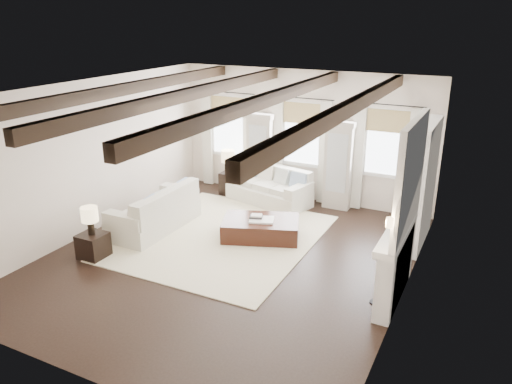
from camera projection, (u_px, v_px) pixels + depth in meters
The scene contains 15 objects.
ground at pixel (228, 258), 9.58m from camera, with size 7.50×7.50×0.00m, color black.
room_shell at pixel (285, 157), 9.38m from camera, with size 6.54×7.54×3.22m.
area_rug at pixel (222, 237), 10.45m from camera, with size 3.70×4.27×0.02m, color beige.
sofa_back at pixel (271, 189), 12.32m from camera, with size 2.22×1.39×0.88m.
sofa_left at pixel (157, 213), 10.74m from camera, with size 0.99×2.17×0.93m.
ottoman at pixel (261, 229), 10.39m from camera, with size 1.56×0.97×0.41m, color black.
tray at pixel (262, 220), 10.25m from camera, with size 0.50×0.38×0.04m, color white.
book_lower at pixel (256, 217), 10.32m from camera, with size 0.26×0.20×0.04m, color #262628.
book_upper at pixel (257, 215), 10.29m from camera, with size 0.22×0.17×0.03m, color beige.
side_table_front at pixel (93, 246), 9.54m from camera, with size 0.49×0.49×0.49m, color black.
lamp_front at pixel (90, 216), 9.33m from camera, with size 0.32×0.32×0.55m.
side_table_back at pixel (228, 183), 12.92m from camera, with size 0.38×0.38×0.57m, color black.
lamp_back at pixel (228, 158), 12.68m from camera, with size 0.34×0.34×0.59m.
candlestick_near at pixel (376, 285), 7.99m from camera, with size 0.16×0.16×0.81m.
candlestick_far at pixel (383, 272), 8.40m from camera, with size 0.16×0.16×0.78m.
Camera 1 is at (4.31, -7.45, 4.44)m, focal length 35.00 mm.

